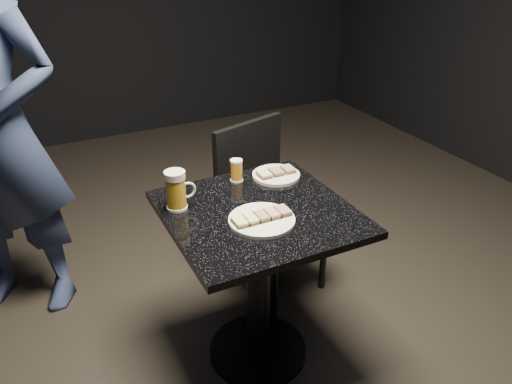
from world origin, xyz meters
TOP-DOWN VIEW (x-y plane):
  - floor at (0.00, 0.00)m, footprint 6.00×6.00m
  - plate_large at (-0.03, -0.08)m, footprint 0.25×0.25m
  - plate_small at (0.20, 0.23)m, footprint 0.21×0.21m
  - table at (0.00, 0.00)m, footprint 0.70×0.70m
  - beer_mug at (-0.27, 0.15)m, footprint 0.12×0.08m
  - beer_tumbler at (0.03, 0.27)m, footprint 0.06×0.06m
  - chair at (0.27, 0.46)m, footprint 0.53×0.53m
  - canapes_on_plate_large at (-0.03, -0.08)m, footprint 0.22×0.07m
  - canapes_on_plate_small at (0.20, 0.23)m, footprint 0.17×0.07m

SIDE VIEW (x-z plane):
  - floor at x=0.00m, z-range 0.00..0.00m
  - chair at x=0.27m, z-range 0.06..0.94m
  - table at x=0.00m, z-range 0.13..0.88m
  - plate_large at x=-0.03m, z-range 0.75..0.76m
  - plate_small at x=0.20m, z-range 0.75..0.76m
  - canapes_on_plate_large at x=-0.03m, z-range 0.76..0.78m
  - canapes_on_plate_small at x=0.20m, z-range 0.76..0.78m
  - beer_tumbler at x=0.03m, z-range 0.75..0.85m
  - beer_mug at x=-0.27m, z-range 0.75..0.91m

